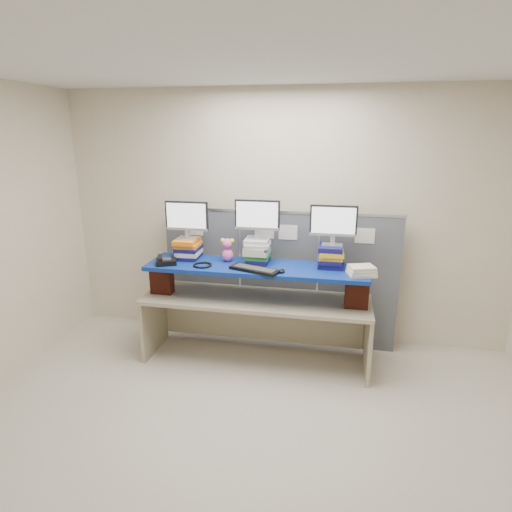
% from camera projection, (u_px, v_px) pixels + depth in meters
% --- Properties ---
extents(room, '(5.00, 4.00, 2.80)m').
position_uv_depth(room, '(241.00, 275.00, 2.91)').
color(room, beige).
rests_on(room, ground).
extents(cubicle_partition, '(2.60, 0.06, 1.53)m').
position_uv_depth(cubicle_partition, '(278.00, 278.00, 4.76)').
color(cubicle_partition, '#4F535D').
rests_on(cubicle_partition, ground).
extents(desk, '(2.31, 0.68, 0.70)m').
position_uv_depth(desk, '(256.00, 311.00, 4.40)').
color(desk, tan).
rests_on(desk, ground).
extents(brick_pier_left, '(0.22, 0.12, 0.31)m').
position_uv_depth(brick_pier_left, '(162.00, 279.00, 4.46)').
color(brick_pier_left, maroon).
rests_on(brick_pier_left, desk).
extents(brick_pier_right, '(0.22, 0.12, 0.31)m').
position_uv_depth(brick_pier_right, '(357.00, 292.00, 4.08)').
color(brick_pier_right, maroon).
rests_on(brick_pier_right, desk).
extents(blue_board, '(2.20, 0.55, 0.04)m').
position_uv_depth(blue_board, '(256.00, 268.00, 4.27)').
color(blue_board, navy).
rests_on(blue_board, brick_pier_left).
extents(book_stack_left, '(0.26, 0.31, 0.21)m').
position_uv_depth(book_stack_left, '(188.00, 249.00, 4.49)').
color(book_stack_left, '#13114E').
rests_on(book_stack_left, blue_board).
extents(book_stack_center, '(0.26, 0.30, 0.25)m').
position_uv_depth(book_stack_center, '(257.00, 251.00, 4.34)').
color(book_stack_center, '#13114E').
rests_on(book_stack_center, blue_board).
extents(book_stack_right, '(0.25, 0.31, 0.22)m').
position_uv_depth(book_stack_right, '(331.00, 256.00, 4.21)').
color(book_stack_right, '#13114E').
rests_on(book_stack_right, blue_board).
extents(monitor_left, '(0.45, 0.13, 0.39)m').
position_uv_depth(monitor_left, '(187.00, 218.00, 4.39)').
color(monitor_left, '#AEAEB3').
rests_on(monitor_left, book_stack_left).
extents(monitor_center, '(0.45, 0.13, 0.39)m').
position_uv_depth(monitor_center, '(257.00, 217.00, 4.24)').
color(monitor_center, '#AEAEB3').
rests_on(monitor_center, book_stack_center).
extents(monitor_right, '(0.45, 0.13, 0.39)m').
position_uv_depth(monitor_right, '(333.00, 223.00, 4.11)').
color(monitor_right, '#AEAEB3').
rests_on(monitor_right, book_stack_right).
extents(keyboard, '(0.52, 0.32, 0.03)m').
position_uv_depth(keyboard, '(255.00, 269.00, 4.10)').
color(keyboard, black).
rests_on(keyboard, blue_board).
extents(mouse, '(0.08, 0.11, 0.03)m').
position_uv_depth(mouse, '(282.00, 271.00, 4.05)').
color(mouse, black).
rests_on(mouse, blue_board).
extents(desk_phone, '(0.25, 0.24, 0.08)m').
position_uv_depth(desk_phone, '(166.00, 261.00, 4.30)').
color(desk_phone, black).
rests_on(desk_phone, blue_board).
extents(headset, '(0.24, 0.24, 0.02)m').
position_uv_depth(headset, '(202.00, 265.00, 4.25)').
color(headset, black).
rests_on(headset, blue_board).
extents(plush_toy, '(0.14, 0.11, 0.24)m').
position_uv_depth(plush_toy, '(228.00, 250.00, 4.37)').
color(plush_toy, pink).
rests_on(plush_toy, blue_board).
extents(binder_stack, '(0.29, 0.26, 0.09)m').
position_uv_depth(binder_stack, '(362.00, 271.00, 3.97)').
color(binder_stack, beige).
rests_on(binder_stack, blue_board).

